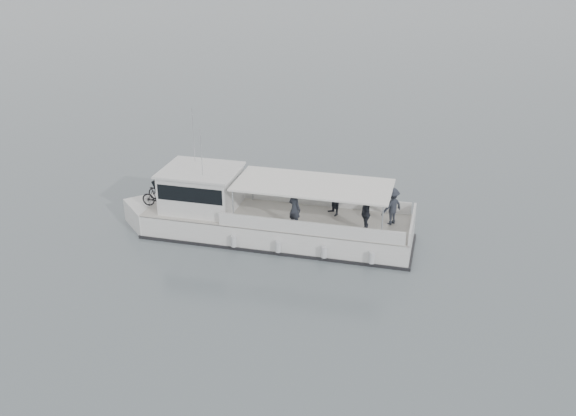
{
  "coord_description": "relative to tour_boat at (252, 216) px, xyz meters",
  "views": [
    {
      "loc": [
        -1.3,
        -24.89,
        14.18
      ],
      "look_at": [
        -2.16,
        3.13,
        1.6
      ],
      "focal_mm": 40.0,
      "sensor_mm": 36.0,
      "label": 1
    }
  ],
  "objects": [
    {
      "name": "tour_boat",
      "position": [
        0.0,
        0.0,
        0.0
      ],
      "size": [
        14.8,
        6.34,
        6.18
      ],
      "rotation": [
        0.0,
        0.0,
        -0.22
      ],
      "color": "white",
      "rests_on": "ground"
    },
    {
      "name": "ground",
      "position": [
        3.92,
        -3.41,
        -1.01
      ],
      "size": [
        1400.0,
        1400.0,
        0.0
      ],
      "primitive_type": "plane",
      "color": "#556164",
      "rests_on": "ground"
    }
  ]
}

